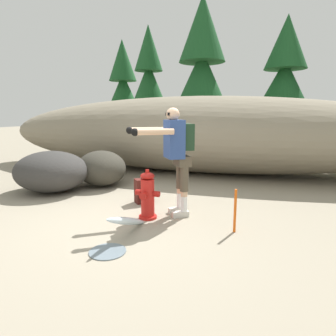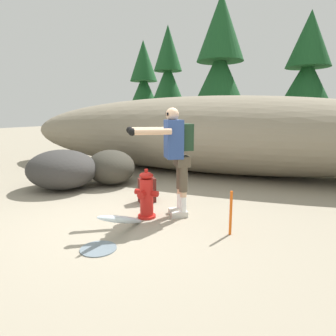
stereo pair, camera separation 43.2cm
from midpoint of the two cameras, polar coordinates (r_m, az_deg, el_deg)
The scene contains 13 objects.
ground_plane at distance 4.61m, azimuth -10.80°, elevation -10.20°, with size 56.00×56.00×0.04m, color gray.
dirt_embankment at distance 8.24m, azimuth 3.73°, elevation 6.58°, with size 12.10×3.20×2.06m, color gray.
fire_hydrant at distance 4.53m, azimuth -6.73°, elevation -5.46°, with size 0.39×0.33×0.77m.
hydrant_water_jet at distance 3.96m, azimuth -11.57°, elevation -10.94°, with size 0.43×1.29×0.50m.
utility_worker at distance 4.49m, azimuth -1.30°, elevation 3.72°, with size 1.01×0.89×1.68m.
spare_backpack at distance 5.36m, azimuth -7.05°, elevation -4.48°, with size 0.36×0.36×0.47m.
boulder_large at distance 6.79m, azimuth -14.57°, elevation -0.03°, with size 1.26×1.07×0.78m, color #38352C.
boulder_mid at distance 6.59m, azimuth -23.43°, elevation -0.63°, with size 1.51×1.39×0.84m, color #363432.
pine_tree_far_left at distance 15.61m, azimuth -9.51°, elevation 15.05°, with size 2.13×2.13×5.21m.
pine_tree_left at distance 13.56m, azimuth -4.71°, elevation 16.85°, with size 1.91×1.91×5.35m.
pine_tree_center at distance 11.48m, azimuth 5.44°, elevation 17.78°, with size 2.62×2.62×5.80m.
pine_tree_right at distance 12.28m, azimuth 20.67°, elevation 15.93°, with size 2.40×2.40×5.17m.
survey_stake at distance 4.06m, azimuth 9.90°, elevation -8.25°, with size 0.04×0.04×0.60m, color #E55914.
Camera 1 is at (1.99, -3.80, 1.60)m, focal length 31.45 mm.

